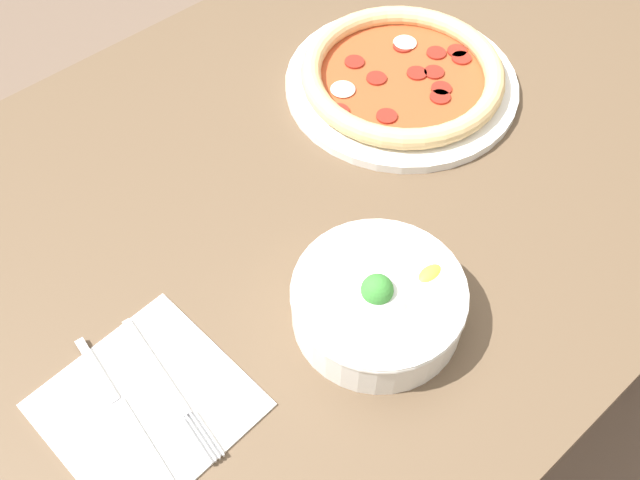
% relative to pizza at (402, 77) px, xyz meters
% --- Properties ---
extents(ground_plane, '(8.00, 8.00, 0.00)m').
position_rel_pizza_xyz_m(ground_plane, '(0.20, 0.06, -0.78)').
color(ground_plane, brown).
extents(dining_table, '(1.34, 0.77, 0.77)m').
position_rel_pizza_xyz_m(dining_table, '(0.20, 0.06, -0.13)').
color(dining_table, brown).
rests_on(dining_table, ground_plane).
extents(pizza, '(0.30, 0.30, 0.04)m').
position_rel_pizza_xyz_m(pizza, '(0.00, 0.00, 0.00)').
color(pizza, white).
rests_on(pizza, dining_table).
extents(bowl, '(0.17, 0.17, 0.07)m').
position_rel_pizza_xyz_m(bowl, '(0.26, 0.23, 0.01)').
color(bowl, white).
rests_on(bowl, dining_table).
extents(napkin, '(0.19, 0.19, 0.00)m').
position_rel_pizza_xyz_m(napkin, '(0.49, 0.15, -0.02)').
color(napkin, white).
rests_on(napkin, dining_table).
extents(fork, '(0.03, 0.18, 0.00)m').
position_rel_pizza_xyz_m(fork, '(0.47, 0.15, -0.01)').
color(fork, silver).
rests_on(fork, napkin).
extents(knife, '(0.03, 0.20, 0.01)m').
position_rel_pizza_xyz_m(knife, '(0.51, 0.14, -0.01)').
color(knife, silver).
rests_on(knife, napkin).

